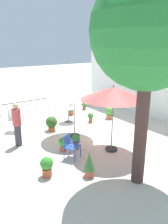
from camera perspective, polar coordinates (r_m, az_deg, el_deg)
ground_plane at (r=9.79m, az=-1.30°, el=-5.59°), size 60.00×60.00×0.00m
villa_facade at (r=12.30m, az=16.83°, el=10.42°), size 9.86×0.30×5.01m
terrace_railing at (r=12.10m, az=-9.61°, el=2.02°), size 0.03×5.20×1.01m
shade_tree at (r=5.78m, az=16.81°, el=19.15°), size 2.99×2.84×5.47m
patio_umbrella_0 at (r=8.94m, az=-2.59°, el=5.14°), size 2.09×2.09×2.20m
patio_umbrella_1 at (r=7.73m, az=7.50°, el=4.71°), size 2.28×2.28×2.42m
cafe_table_0 at (r=11.10m, az=-3.94°, el=-0.03°), size 0.79×0.79×0.74m
patio_chair_0 at (r=10.41m, az=-17.56°, el=-1.78°), size 0.66×0.67×0.96m
patio_chair_1 at (r=7.67m, az=-3.52°, el=-8.26°), size 0.62×0.62×0.84m
potted_plant_0 at (r=8.21m, az=-5.39°, el=-7.94°), size 0.34×0.34×0.53m
potted_plant_1 at (r=6.67m, az=1.37°, el=-12.92°), size 0.36×0.36×0.80m
potted_plant_2 at (r=11.11m, az=1.68°, el=-1.25°), size 0.30×0.30×0.49m
potted_plant_3 at (r=11.72m, az=6.50°, el=-0.12°), size 0.44×0.44×0.62m
potted_plant_4 at (r=8.34m, az=-2.10°, el=-7.33°), size 0.32×0.32×0.57m
potted_plant_5 at (r=13.28m, az=0.08°, el=1.67°), size 0.29×0.28×0.45m
potted_plant_6 at (r=10.13m, az=-8.28°, el=-2.72°), size 0.52×0.52×0.67m
potted_plant_7 at (r=6.81m, az=-9.48°, el=-13.28°), size 0.39×0.39×0.62m
potted_plant_8 at (r=12.21m, az=-3.34°, el=0.84°), size 0.28×0.28×0.72m
standing_person at (r=8.77m, az=-16.67°, el=-2.94°), size 0.36×0.36×1.69m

